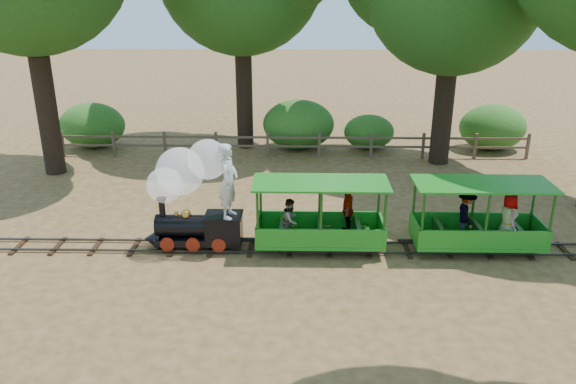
{
  "coord_description": "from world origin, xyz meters",
  "views": [
    {
      "loc": [
        0.23,
        -12.93,
        6.44
      ],
      "look_at": [
        -0.05,
        0.5,
        1.38
      ],
      "focal_mm": 35.0,
      "sensor_mm": 36.0,
      "label": 1
    }
  ],
  "objects_px": {
    "locomotive": "(192,187)",
    "carriage_rear": "(480,222)",
    "carriage_front": "(321,222)",
    "fence": "(293,143)"
  },
  "relations": [
    {
      "from": "carriage_rear",
      "to": "fence",
      "type": "height_order",
      "value": "carriage_rear"
    },
    {
      "from": "carriage_front",
      "to": "fence",
      "type": "bearing_deg",
      "value": 95.59
    },
    {
      "from": "locomotive",
      "to": "carriage_rear",
      "type": "relative_size",
      "value": 0.87
    },
    {
      "from": "carriage_front",
      "to": "carriage_rear",
      "type": "bearing_deg",
      "value": -0.52
    },
    {
      "from": "carriage_rear",
      "to": "fence",
      "type": "bearing_deg",
      "value": 120.71
    },
    {
      "from": "carriage_rear",
      "to": "carriage_front",
      "type": "bearing_deg",
      "value": 179.48
    },
    {
      "from": "locomotive",
      "to": "carriage_front",
      "type": "xyz_separation_m",
      "value": [
        3.21,
        -0.03,
        -0.89
      ]
    },
    {
      "from": "locomotive",
      "to": "carriage_rear",
      "type": "xyz_separation_m",
      "value": [
        7.19,
        -0.07,
        -0.85
      ]
    },
    {
      "from": "fence",
      "to": "carriage_front",
      "type": "bearing_deg",
      "value": -84.41
    },
    {
      "from": "carriage_rear",
      "to": "locomotive",
      "type": "bearing_deg",
      "value": 179.45
    }
  ]
}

